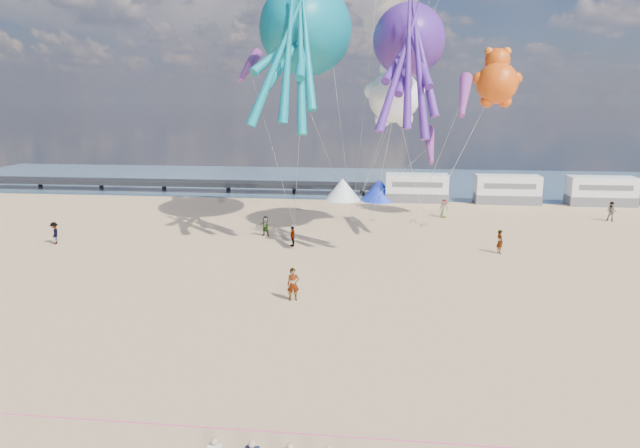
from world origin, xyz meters
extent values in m
plane|color=#D9B07D|center=(0.00, 0.00, 0.00)|extent=(120.00, 120.00, 0.00)
plane|color=#3A576F|center=(0.00, 55.00, 0.02)|extent=(120.00, 120.00, 0.00)
cube|color=black|center=(-28.00, 44.00, 1.00)|extent=(60.00, 3.00, 0.50)
cube|color=silver|center=(6.00, 40.00, 1.50)|extent=(6.60, 2.50, 3.00)
cube|color=silver|center=(15.50, 40.00, 1.50)|extent=(6.60, 2.50, 3.00)
cube|color=silver|center=(25.00, 40.00, 1.50)|extent=(6.60, 2.50, 3.00)
cone|color=white|center=(-2.00, 40.00, 1.20)|extent=(4.00, 4.00, 2.40)
cone|color=#1933CC|center=(2.00, 40.00, 1.20)|extent=(4.00, 4.00, 2.40)
cylinder|color=#F2338C|center=(0.00, -5.00, 0.02)|extent=(34.00, 0.03, 0.03)
imported|color=tan|center=(-2.18, 7.67, 0.91)|extent=(0.76, 0.60, 1.82)
imported|color=#7F6659|center=(8.17, 31.69, 0.85)|extent=(0.69, 0.53, 1.70)
imported|color=#7F6659|center=(23.02, 31.54, 0.90)|extent=(1.05, 0.93, 1.80)
imported|color=#7F6659|center=(-22.27, 17.90, 0.85)|extent=(0.91, 1.01, 1.70)
imported|color=#7F6659|center=(-4.15, 19.37, 0.76)|extent=(0.93, 1.13, 1.52)
imported|color=#7F6659|center=(-6.87, 22.43, 0.81)|extent=(0.98, 0.50, 1.61)
imported|color=#7F6659|center=(10.92, 19.11, 0.86)|extent=(1.02, 1.67, 1.72)
cube|color=gray|center=(-5.17, 26.28, 0.11)|extent=(0.50, 0.35, 0.22)
cube|color=gray|center=(1.56, 29.09, 0.11)|extent=(0.50, 0.35, 0.22)
cube|color=gray|center=(6.20, 27.62, 0.11)|extent=(0.50, 0.35, 0.22)
cube|color=gray|center=(5.25, 29.05, 0.11)|extent=(0.50, 0.35, 0.22)
cube|color=gray|center=(-0.26, 29.17, 0.11)|extent=(0.50, 0.35, 0.22)
camera|label=1|loc=(2.74, -21.66, 10.76)|focal=32.00mm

